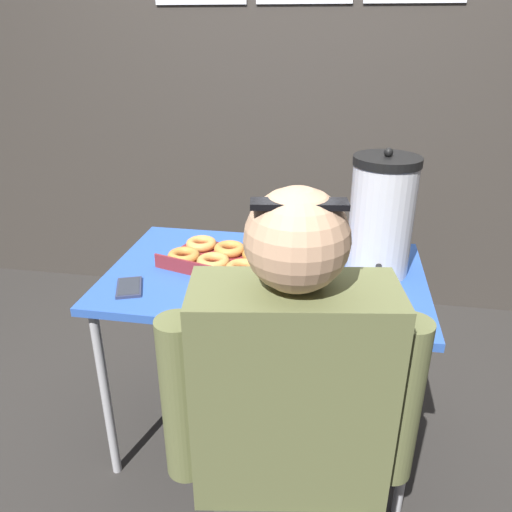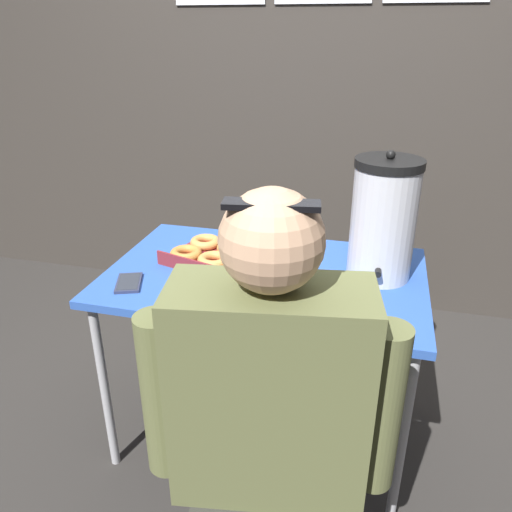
# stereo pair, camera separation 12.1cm
# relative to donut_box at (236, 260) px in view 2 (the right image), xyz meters

# --- Properties ---
(ground_plane) EXTENTS (12.00, 12.00, 0.00)m
(ground_plane) POSITION_rel_donut_box_xyz_m (0.11, -0.02, -0.74)
(ground_plane) COLOR #2D2B28
(back_wall) EXTENTS (6.00, 0.11, 2.74)m
(back_wall) POSITION_rel_donut_box_xyz_m (0.11, 1.20, 0.63)
(back_wall) COLOR #38332D
(back_wall) RESTS_ON ground
(folding_table) EXTENTS (1.10, 0.70, 0.72)m
(folding_table) POSITION_rel_donut_box_xyz_m (0.11, -0.02, -0.08)
(folding_table) COLOR #2D56B2
(folding_table) RESTS_ON ground
(donut_box) EXTENTS (0.57, 0.40, 0.05)m
(donut_box) POSITION_rel_donut_box_xyz_m (0.00, 0.00, 0.00)
(donut_box) COLOR maroon
(donut_box) RESTS_ON folding_table
(coffee_urn) EXTENTS (0.22, 0.25, 0.44)m
(coffee_urn) POSITION_rel_donut_box_xyz_m (0.49, 0.05, 0.18)
(coffee_urn) COLOR silver
(coffee_urn) RESTS_ON folding_table
(cell_phone) EXTENTS (0.12, 0.15, 0.01)m
(cell_phone) POSITION_rel_donut_box_xyz_m (-0.31, -0.22, -0.02)
(cell_phone) COLOR #2D334C
(cell_phone) RESTS_ON folding_table
(person_seated) EXTENTS (0.60, 0.30, 1.22)m
(person_seated) POSITION_rel_donut_box_xyz_m (0.27, -0.66, -0.16)
(person_seated) COLOR #33332D
(person_seated) RESTS_ON ground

